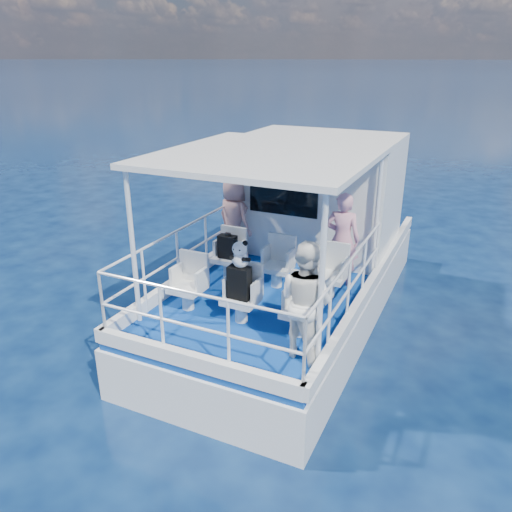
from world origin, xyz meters
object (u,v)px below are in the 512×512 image
Objects in this scene: passenger_port_fwd at (234,218)px; passenger_stbd_aft at (306,300)px; backpack_center at (239,283)px; panda at (240,254)px.

passenger_port_fwd is 3.54m from passenger_stbd_aft.
passenger_port_fwd is at bearing 119.25° from backpack_center.
backpack_center is at bearing 1.70° from passenger_stbd_aft.
passenger_stbd_aft is 3.26× the size of backpack_center.
passenger_stbd_aft is at bearing -20.99° from panda.
passenger_port_fwd reaches higher than panda.
passenger_port_fwd is at bearing 119.66° from panda.
panda is (-1.12, 0.43, 0.28)m from passenger_stbd_aft.
passenger_port_fwd is 2.55m from panda.
passenger_stbd_aft reaches higher than backpack_center.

